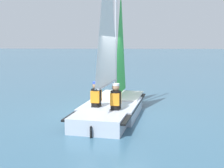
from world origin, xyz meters
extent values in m
plane|color=#38607A|center=(0.00, 0.00, 0.00)|extent=(260.00, 260.00, 0.00)
cube|color=#B2BCCC|center=(0.00, 0.00, 0.21)|extent=(1.92, 2.59, 0.42)
cube|color=#B2BCCC|center=(-0.19, -1.71, 0.21)|extent=(1.02, 1.11, 0.42)
cube|color=#B2BCCC|center=(0.19, 1.71, 0.21)|extent=(1.51, 1.17, 0.42)
cube|color=black|center=(0.00, 0.00, 0.34)|extent=(2.15, 4.48, 0.05)
cube|color=silver|center=(-0.14, -1.20, 0.44)|extent=(1.74, 2.14, 0.04)
cylinder|color=#B7B7BC|center=(-0.06, -0.55, 3.07)|extent=(0.08, 0.08, 5.31)
cylinder|color=#B7B7BC|center=(0.06, 0.51, 1.10)|extent=(0.31, 2.12, 0.07)
pyramid|color=white|center=(0.06, 0.51, 3.37)|extent=(0.28, 2.01, 4.48)
pyramid|color=green|center=(-0.16, -1.37, 2.36)|extent=(0.22, 1.48, 3.68)
cube|color=black|center=(0.26, 2.27, 0.15)|extent=(0.04, 0.08, 0.29)
cube|color=black|center=(0.40, 0.64, 0.23)|extent=(0.27, 0.31, 0.45)
cylinder|color=black|center=(0.40, 0.64, 0.71)|extent=(0.33, 0.33, 0.50)
cube|color=orange|center=(0.40, 0.64, 0.73)|extent=(0.30, 0.37, 0.35)
sphere|color=#A87A56|center=(0.40, 0.64, 1.05)|extent=(0.22, 0.22, 0.22)
cylinder|color=blue|center=(0.40, 0.64, 1.14)|extent=(0.23, 0.23, 0.06)
cube|color=black|center=(-0.21, 0.94, 0.23)|extent=(0.27, 0.31, 0.45)
cylinder|color=black|center=(-0.21, 0.94, 0.71)|extent=(0.33, 0.33, 0.50)
cube|color=orange|center=(-0.21, 0.94, 0.73)|extent=(0.30, 0.37, 0.35)
sphere|color=#A87A56|center=(-0.21, 0.94, 1.05)|extent=(0.22, 0.22, 0.22)
cylinder|color=white|center=(-0.21, 0.94, 1.14)|extent=(0.23, 0.23, 0.06)
camera|label=1|loc=(-1.01, 8.76, 2.27)|focal=45.00mm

